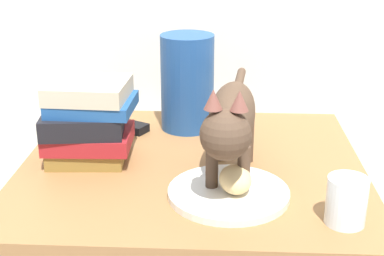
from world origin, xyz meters
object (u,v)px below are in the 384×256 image
object	(u,v)px
bread_roll	(235,179)
book_stack	(88,122)
plate	(228,193)
side_table	(192,196)
candle_jar	(346,203)
cat	(231,119)
tv_remote	(120,125)
green_vase	(187,82)

from	to	relation	value
bread_roll	book_stack	bearing A→B (deg)	152.18
plate	book_stack	size ratio (longest dim) A/B	1.16
side_table	candle_jar	bearing A→B (deg)	-40.51
cat	plate	bearing A→B (deg)	-92.34
plate	tv_remote	distance (m)	0.44
bread_roll	candle_jar	xyz separation A→B (m)	(0.19, -0.08, -0.00)
candle_jar	book_stack	bearing A→B (deg)	153.90
side_table	bread_roll	distance (m)	0.22
bread_roll	green_vase	size ratio (longest dim) A/B	0.34
side_table	bread_roll	bearing A→B (deg)	-60.33
green_vase	tv_remote	world-z (taller)	green_vase
side_table	tv_remote	size ratio (longest dim) A/B	4.85
book_stack	plate	bearing A→B (deg)	-27.87
plate	bread_roll	bearing A→B (deg)	-26.50
side_table	plate	world-z (taller)	plate
side_table	tv_remote	xyz separation A→B (m)	(-0.19, 0.20, 0.09)
bread_roll	candle_jar	world-z (taller)	candle_jar
cat	green_vase	bearing A→B (deg)	108.95
cat	candle_jar	bearing A→B (deg)	-37.50
side_table	bread_roll	xyz separation A→B (m)	(0.09, -0.16, 0.12)
cat	side_table	bearing A→B (deg)	133.08
candle_jar	tv_remote	distance (m)	0.64
plate	green_vase	size ratio (longest dim) A/B	0.98
plate	book_stack	distance (m)	0.35
green_vase	candle_jar	world-z (taller)	green_vase
book_stack	cat	bearing A→B (deg)	-17.16
bread_roll	green_vase	xyz separation A→B (m)	(-0.11, 0.37, 0.08)
bread_roll	cat	bearing A→B (deg)	97.46
side_table	plate	size ratio (longest dim) A/B	3.16
book_stack	green_vase	size ratio (longest dim) A/B	0.85
green_vase	bread_roll	bearing A→B (deg)	-73.16
cat	book_stack	world-z (taller)	cat
plate	tv_remote	size ratio (longest dim) A/B	1.53
candle_jar	side_table	bearing A→B (deg)	139.49
bread_roll	cat	distance (m)	0.12
green_vase	tv_remote	bearing A→B (deg)	-174.51
cat	green_vase	world-z (taller)	green_vase
bread_roll	green_vase	world-z (taller)	green_vase
plate	bread_roll	size ratio (longest dim) A/B	2.88
book_stack	tv_remote	bearing A→B (deg)	80.37
cat	tv_remote	distance (m)	0.41
candle_jar	plate	bearing A→B (deg)	156.67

